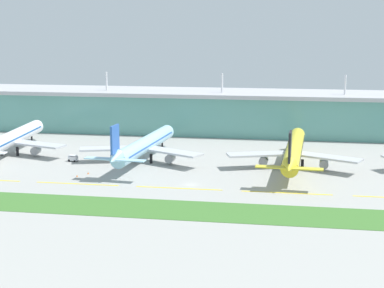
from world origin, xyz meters
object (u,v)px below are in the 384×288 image
at_px(safety_cone_nose_front, 88,173).
at_px(airliner_far_middle, 294,151).
at_px(baggage_cart, 73,158).
at_px(airliner_nearest, 10,139).
at_px(safety_cone_left_wingtip, 77,176).
at_px(airliner_near_middle, 144,145).

bearing_deg(safety_cone_nose_front, airliner_far_middle, 16.31).
distance_m(baggage_cart, safety_cone_nose_front, 21.47).
relative_size(airliner_nearest, safety_cone_left_wingtip, 98.68).
bearing_deg(airliner_near_middle, airliner_far_middle, -0.66).
xyz_separation_m(airliner_nearest, baggage_cart, (28.68, -7.33, -5.19)).
bearing_deg(safety_cone_left_wingtip, airliner_nearest, 142.57).
height_order(airliner_nearest, safety_cone_nose_front, airliner_nearest).
relative_size(airliner_near_middle, airliner_far_middle, 0.94).
relative_size(baggage_cart, safety_cone_nose_front, 5.59).
bearing_deg(safety_cone_left_wingtip, airliner_far_middle, 18.74).
xyz_separation_m(baggage_cart, safety_cone_nose_front, (12.08, -17.73, -0.91)).
bearing_deg(baggage_cart, safety_cone_nose_front, -55.73).
bearing_deg(airliner_far_middle, safety_cone_nose_front, -163.69).
bearing_deg(airliner_nearest, baggage_cart, -14.34).
distance_m(airliner_far_middle, safety_cone_left_wingtip, 78.00).
relative_size(airliner_far_middle, baggage_cart, 18.39).
xyz_separation_m(airliner_far_middle, safety_cone_nose_front, (-71.08, -20.79, -6.11)).
bearing_deg(airliner_far_middle, safety_cone_left_wingtip, -161.26).
bearing_deg(airliner_near_middle, baggage_cart, -172.19).
relative_size(airliner_nearest, airliner_near_middle, 1.02).
xyz_separation_m(airliner_nearest, safety_cone_nose_front, (40.76, -25.06, -6.10)).
bearing_deg(baggage_cart, airliner_near_middle, 7.81).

